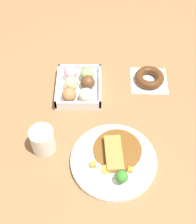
# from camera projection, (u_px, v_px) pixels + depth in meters

# --- Properties ---
(ground_plane) EXTENTS (1.60, 1.60, 0.00)m
(ground_plane) POSITION_uv_depth(u_px,v_px,m) (108.00, 126.00, 1.08)
(ground_plane) COLOR brown
(curry_plate) EXTENTS (0.27, 0.27, 0.07)m
(curry_plate) POSITION_uv_depth(u_px,v_px,m) (114.00, 160.00, 0.98)
(curry_plate) COLOR white
(curry_plate) RESTS_ON ground_plane
(donut_box) EXTENTS (0.19, 0.17, 0.07)m
(donut_box) POSITION_uv_depth(u_px,v_px,m) (79.00, 85.00, 1.16)
(donut_box) COLOR white
(donut_box) RESTS_ON ground_plane
(chocolate_ring_donut) EXTENTS (0.14, 0.14, 0.03)m
(chocolate_ring_donut) POSITION_uv_depth(u_px,v_px,m) (149.00, 78.00, 1.20)
(chocolate_ring_donut) COLOR white
(chocolate_ring_donut) RESTS_ON ground_plane
(coffee_mug) EXTENTS (0.08, 0.08, 0.09)m
(coffee_mug) POSITION_uv_depth(u_px,v_px,m) (43.00, 140.00, 0.99)
(coffee_mug) COLOR silver
(coffee_mug) RESTS_ON ground_plane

